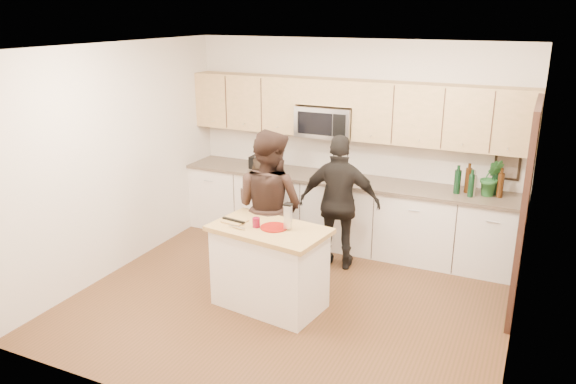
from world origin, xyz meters
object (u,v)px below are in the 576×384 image
at_px(island, 270,267).
at_px(toaster, 262,162).
at_px(woman_center, 269,207).
at_px(woman_right, 340,203).
at_px(woman_left, 266,194).

distance_m(island, toaster, 2.21).
bearing_deg(woman_center, toaster, -48.27).
bearing_deg(toaster, woman_center, -59.46).
distance_m(island, woman_right, 1.32).
bearing_deg(woman_right, woman_left, -16.57).
height_order(toaster, woman_center, woman_center).
relative_size(toaster, woman_left, 0.21).
xyz_separation_m(woman_center, woman_right, (0.62, 0.64, -0.07)).
xyz_separation_m(island, woman_right, (0.33, 1.23, 0.38)).
height_order(woman_left, woman_right, woman_right).
xyz_separation_m(toaster, woman_right, (1.38, -0.64, -0.19)).
bearing_deg(woman_right, toaster, -36.06).
bearing_deg(toaster, woman_left, -58.56).
distance_m(island, woman_left, 1.54).
xyz_separation_m(woman_left, woman_center, (0.42, -0.74, 0.13)).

